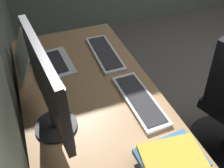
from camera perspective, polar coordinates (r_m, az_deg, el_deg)
desk at (r=1.25m, az=-2.17°, el=-10.50°), size 1.83×0.72×0.73m
drawer_pedestal at (r=1.76m, az=-7.46°, el=-6.51°), size 0.40×0.51×0.69m
monitor_primary at (r=1.01m, az=-14.91°, el=-0.43°), size 0.52×0.20×0.45m
laptop_left at (r=1.53m, az=-16.41°, el=5.23°), size 0.33×0.34×0.22m
keyboard_main at (r=1.60m, az=-1.70°, el=7.24°), size 0.42×0.15×0.02m
keyboard_spare at (r=1.28m, az=6.49°, el=-3.66°), size 0.42×0.15×0.02m
book_stack_near at (r=1.05m, az=13.92°, el=-17.13°), size 0.24×0.27×0.08m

